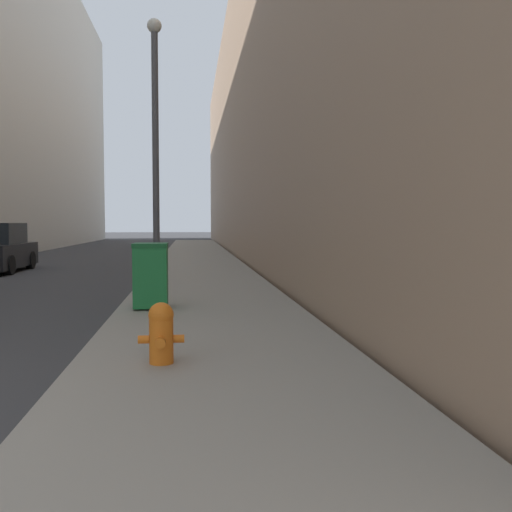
# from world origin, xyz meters

# --- Properties ---
(sidewalk_right) EXTENTS (3.37, 60.00, 0.13)m
(sidewalk_right) POSITION_xyz_m (5.04, 18.00, 0.06)
(sidewalk_right) COLOR gray
(sidewalk_right) RESTS_ON ground
(building_right_stone) EXTENTS (12.00, 60.00, 13.89)m
(building_right_stone) POSITION_xyz_m (12.83, 26.00, 6.95)
(building_right_stone) COLOR #9E7F66
(building_right_stone) RESTS_ON ground
(fire_hydrant) EXTENTS (0.51, 0.39, 0.68)m
(fire_hydrant) POSITION_xyz_m (4.36, 2.13, 0.48)
(fire_hydrant) COLOR orange
(fire_hydrant) RESTS_ON sidewalk_right
(trash_bin) EXTENTS (0.61, 0.71, 1.19)m
(trash_bin) POSITION_xyz_m (3.97, 6.27, 0.74)
(trash_bin) COLOR #1E7538
(trash_bin) RESTS_ON sidewalk_right
(lamppost) EXTENTS (0.38, 0.38, 6.81)m
(lamppost) POSITION_xyz_m (3.80, 11.02, 3.72)
(lamppost) COLOR #4C4C51
(lamppost) RESTS_ON sidewalk_right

